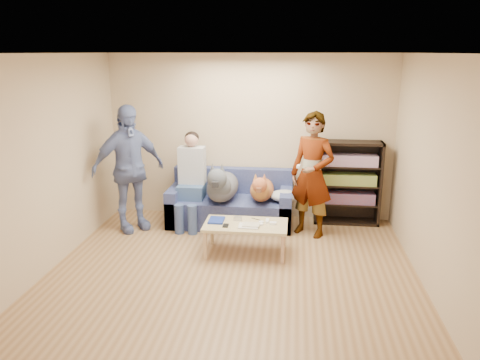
# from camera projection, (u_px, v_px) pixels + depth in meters

# --- Properties ---
(ground) EXTENTS (5.00, 5.00, 0.00)m
(ground) POSITION_uv_depth(u_px,v_px,m) (228.00, 287.00, 5.38)
(ground) COLOR olive
(ground) RESTS_ON ground
(ceiling) EXTENTS (5.00, 5.00, 0.00)m
(ceiling) POSITION_uv_depth(u_px,v_px,m) (226.00, 53.00, 4.69)
(ceiling) COLOR white
(ceiling) RESTS_ON ground
(wall_back) EXTENTS (4.50, 0.00, 4.50)m
(wall_back) POSITION_uv_depth(u_px,v_px,m) (250.00, 137.00, 7.43)
(wall_back) COLOR tan
(wall_back) RESTS_ON ground
(wall_front) EXTENTS (4.50, 0.00, 4.50)m
(wall_front) POSITION_uv_depth(u_px,v_px,m) (162.00, 293.00, 2.64)
(wall_front) COLOR tan
(wall_front) RESTS_ON ground
(wall_left) EXTENTS (0.00, 5.00, 5.00)m
(wall_left) POSITION_uv_depth(u_px,v_px,m) (31.00, 172.00, 5.30)
(wall_left) COLOR tan
(wall_left) RESTS_ON ground
(wall_right) EXTENTS (0.00, 5.00, 5.00)m
(wall_right) POSITION_uv_depth(u_px,v_px,m) (444.00, 185.00, 4.78)
(wall_right) COLOR tan
(wall_right) RESTS_ON ground
(blanket) EXTENTS (0.47, 0.40, 0.16)m
(blanket) POSITION_uv_depth(u_px,v_px,m) (285.00, 196.00, 7.07)
(blanket) COLOR #B3B3B8
(blanket) RESTS_ON sofa
(person_standing_right) EXTENTS (0.79, 0.70, 1.81)m
(person_standing_right) POSITION_uv_depth(u_px,v_px,m) (312.00, 175.00, 6.71)
(person_standing_right) COLOR gray
(person_standing_right) RESTS_ON ground
(person_standing_left) EXTENTS (1.13, 1.09, 1.89)m
(person_standing_left) POSITION_uv_depth(u_px,v_px,m) (128.00, 169.00, 6.90)
(person_standing_left) COLOR #6876A7
(person_standing_left) RESTS_ON ground
(held_controller) EXTENTS (0.06, 0.13, 0.03)m
(held_controller) POSITION_uv_depth(u_px,v_px,m) (299.00, 166.00, 6.50)
(held_controller) COLOR white
(held_controller) RESTS_ON person_standing_right
(notebook_blue) EXTENTS (0.20, 0.26, 0.03)m
(notebook_blue) POSITION_uv_depth(u_px,v_px,m) (216.00, 220.00, 6.27)
(notebook_blue) COLOR navy
(notebook_blue) RESTS_ON coffee_table
(papers) EXTENTS (0.26, 0.20, 0.02)m
(papers) POSITION_uv_depth(u_px,v_px,m) (249.00, 226.00, 6.07)
(papers) COLOR silver
(papers) RESTS_ON coffee_table
(magazine) EXTENTS (0.22, 0.17, 0.01)m
(magazine) POSITION_uv_depth(u_px,v_px,m) (251.00, 225.00, 6.09)
(magazine) COLOR #BDB297
(magazine) RESTS_ON coffee_table
(camera_silver) EXTENTS (0.11, 0.06, 0.05)m
(camera_silver) POSITION_uv_depth(u_px,v_px,m) (238.00, 218.00, 6.30)
(camera_silver) COLOR #B1B0B5
(camera_silver) RESTS_ON coffee_table
(controller_a) EXTENTS (0.04, 0.13, 0.03)m
(controller_a) POSITION_uv_depth(u_px,v_px,m) (267.00, 221.00, 6.24)
(controller_a) COLOR white
(controller_a) RESTS_ON coffee_table
(controller_b) EXTENTS (0.09, 0.06, 0.03)m
(controller_b) POSITION_uv_depth(u_px,v_px,m) (273.00, 223.00, 6.15)
(controller_b) COLOR white
(controller_b) RESTS_ON coffee_table
(headphone_cup_a) EXTENTS (0.07, 0.07, 0.02)m
(headphone_cup_a) POSITION_uv_depth(u_px,v_px,m) (261.00, 224.00, 6.13)
(headphone_cup_a) COLOR white
(headphone_cup_a) RESTS_ON coffee_table
(headphone_cup_b) EXTENTS (0.07, 0.07, 0.02)m
(headphone_cup_b) POSITION_uv_depth(u_px,v_px,m) (261.00, 222.00, 6.21)
(headphone_cup_b) COLOR white
(headphone_cup_b) RESTS_ON coffee_table
(pen_orange) EXTENTS (0.13, 0.06, 0.01)m
(pen_orange) POSITION_uv_depth(u_px,v_px,m) (243.00, 228.00, 6.02)
(pen_orange) COLOR orange
(pen_orange) RESTS_ON coffee_table
(pen_black) EXTENTS (0.13, 0.08, 0.01)m
(pen_black) POSITION_uv_depth(u_px,v_px,m) (256.00, 219.00, 6.33)
(pen_black) COLOR black
(pen_black) RESTS_ON coffee_table
(wallet) EXTENTS (0.07, 0.12, 0.02)m
(wallet) POSITION_uv_depth(u_px,v_px,m) (226.00, 226.00, 6.09)
(wallet) COLOR black
(wallet) RESTS_ON coffee_table
(sofa) EXTENTS (1.90, 0.85, 0.82)m
(sofa) POSITION_uv_depth(u_px,v_px,m) (231.00, 205.00, 7.34)
(sofa) COLOR #515B93
(sofa) RESTS_ON ground
(person_seated) EXTENTS (0.40, 0.73, 1.47)m
(person_seated) POSITION_uv_depth(u_px,v_px,m) (191.00, 176.00, 7.16)
(person_seated) COLOR #3D5E88
(person_seated) RESTS_ON sofa
(dog_gray) EXTENTS (0.47, 1.28, 0.68)m
(dog_gray) POSITION_uv_depth(u_px,v_px,m) (222.00, 186.00, 7.04)
(dog_gray) COLOR #4E5058
(dog_gray) RESTS_ON sofa
(dog_tan) EXTENTS (0.36, 1.14, 0.52)m
(dog_tan) POSITION_uv_depth(u_px,v_px,m) (261.00, 189.00, 7.06)
(dog_tan) COLOR #B86538
(dog_tan) RESTS_ON sofa
(coffee_table) EXTENTS (1.10, 0.60, 0.42)m
(coffee_table) POSITION_uv_depth(u_px,v_px,m) (246.00, 227.00, 6.19)
(coffee_table) COLOR #D5C283
(coffee_table) RESTS_ON ground
(bookshelf) EXTENTS (1.00, 0.34, 1.30)m
(bookshelf) POSITION_uv_depth(u_px,v_px,m) (348.00, 181.00, 7.26)
(bookshelf) COLOR black
(bookshelf) RESTS_ON ground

